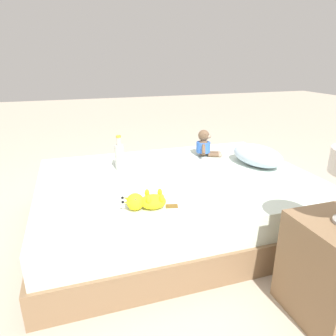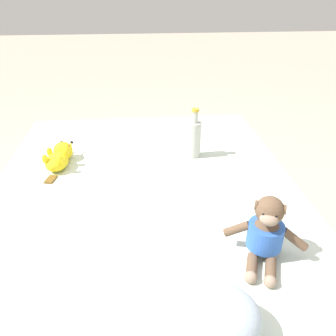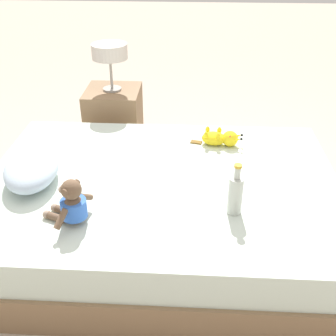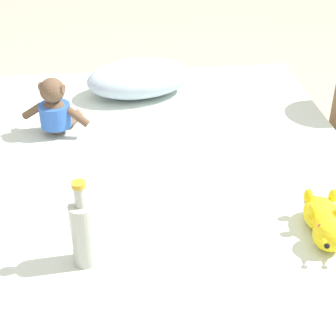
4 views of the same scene
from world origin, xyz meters
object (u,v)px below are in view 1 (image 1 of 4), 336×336
(pillow, at_px, (257,155))
(plush_yellow_creature, at_px, (146,201))
(glass_bottle, at_px, (120,156))
(bed, at_px, (177,201))
(plush_monkey, at_px, (205,145))

(pillow, height_order, plush_yellow_creature, pillow)
(plush_yellow_creature, bearing_deg, pillow, 114.53)
(pillow, bearing_deg, plush_yellow_creature, -65.47)
(glass_bottle, bearing_deg, bed, 53.72)
(pillow, bearing_deg, bed, -86.11)
(plush_monkey, relative_size, glass_bottle, 1.03)
(plush_monkey, xyz_separation_m, plush_yellow_creature, (0.82, -0.73, -0.05))
(plush_yellow_creature, height_order, glass_bottle, glass_bottle)
(pillow, xyz_separation_m, glass_bottle, (-0.23, -1.08, 0.03))
(bed, distance_m, glass_bottle, 0.56)
(glass_bottle, bearing_deg, plush_yellow_creature, 2.63)
(bed, relative_size, plush_yellow_creature, 6.10)
(bed, relative_size, plush_monkey, 7.28)
(bed, distance_m, plush_monkey, 0.63)
(plush_yellow_creature, bearing_deg, plush_monkey, 138.28)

